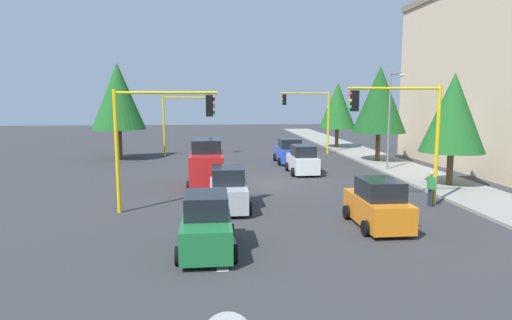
{
  "coord_description": "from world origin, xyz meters",
  "views": [
    {
      "loc": [
        26.13,
        -3.28,
        5.2
      ],
      "look_at": [
        -1.97,
        -0.45,
        1.2
      ],
      "focal_mm": 31.03,
      "sensor_mm": 36.0,
      "label": 1
    }
  ],
  "objects_px": {
    "traffic_signal_near_right": "(158,126)",
    "traffic_signal_far_left": "(309,110)",
    "traffic_signal_near_left": "(402,121)",
    "car_white": "(303,161)",
    "delivery_van_red": "(207,165)",
    "car_silver": "(228,190)",
    "tree_opposite_side": "(118,96)",
    "tree_roadside_near": "(453,113)",
    "car_green": "(207,226)",
    "tree_roadside_far": "(338,106)",
    "street_lamp_curbside": "(392,110)",
    "traffic_signal_far_right": "(185,113)",
    "pedestrian_crossing": "(431,188)",
    "tree_roadside_mid": "(380,100)",
    "car_orange": "(378,205)",
    "car_blue": "(289,152)"
  },
  "relations": [
    {
      "from": "traffic_signal_near_right",
      "to": "traffic_signal_far_left",
      "type": "bearing_deg",
      "value": 150.35
    },
    {
      "from": "traffic_signal_near_left",
      "to": "car_white",
      "type": "bearing_deg",
      "value": -163.66
    },
    {
      "from": "traffic_signal_far_left",
      "to": "car_white",
      "type": "height_order",
      "value": "traffic_signal_far_left"
    },
    {
      "from": "delivery_van_red",
      "to": "traffic_signal_near_right",
      "type": "bearing_deg",
      "value": -20.12
    },
    {
      "from": "car_silver",
      "to": "traffic_signal_near_left",
      "type": "bearing_deg",
      "value": 88.85
    },
    {
      "from": "tree_opposite_side",
      "to": "tree_roadside_near",
      "type": "bearing_deg",
      "value": 56.93
    },
    {
      "from": "tree_roadside_near",
      "to": "car_green",
      "type": "relative_size",
      "value": 1.78
    },
    {
      "from": "tree_roadside_far",
      "to": "tree_roadside_near",
      "type": "bearing_deg",
      "value": 2.86
    },
    {
      "from": "traffic_signal_near_left",
      "to": "street_lamp_curbside",
      "type": "xyz_separation_m",
      "value": [
        -9.61,
        3.49,
        0.27
      ]
    },
    {
      "from": "traffic_signal_near_left",
      "to": "car_green",
      "type": "height_order",
      "value": "traffic_signal_near_left"
    },
    {
      "from": "traffic_signal_far_right",
      "to": "pedestrian_crossing",
      "type": "height_order",
      "value": "traffic_signal_far_right"
    },
    {
      "from": "traffic_signal_far_right",
      "to": "tree_opposite_side",
      "type": "xyz_separation_m",
      "value": [
        2.0,
        -5.35,
        1.5
      ]
    },
    {
      "from": "delivery_van_red",
      "to": "tree_roadside_far",
      "type": "bearing_deg",
      "value": 144.4
    },
    {
      "from": "car_green",
      "to": "traffic_signal_far_right",
      "type": "bearing_deg",
      "value": -175.17
    },
    {
      "from": "tree_roadside_mid",
      "to": "car_green",
      "type": "height_order",
      "value": "tree_roadside_mid"
    },
    {
      "from": "tree_roadside_mid",
      "to": "tree_opposite_side",
      "type": "height_order",
      "value": "tree_opposite_side"
    },
    {
      "from": "traffic_signal_far_left",
      "to": "tree_roadside_far",
      "type": "height_order",
      "value": "tree_roadside_far"
    },
    {
      "from": "traffic_signal_far_right",
      "to": "tree_roadside_mid",
      "type": "relative_size",
      "value": 0.7
    },
    {
      "from": "tree_roadside_near",
      "to": "car_orange",
      "type": "bearing_deg",
      "value": -44.26
    },
    {
      "from": "delivery_van_red",
      "to": "street_lamp_curbside",
      "type": "bearing_deg",
      "value": 106.92
    },
    {
      "from": "street_lamp_curbside",
      "to": "car_silver",
      "type": "xyz_separation_m",
      "value": [
        9.45,
        -11.75,
        -3.45
      ]
    },
    {
      "from": "traffic_signal_far_left",
      "to": "street_lamp_curbside",
      "type": "height_order",
      "value": "street_lamp_curbside"
    },
    {
      "from": "tree_roadside_far",
      "to": "car_orange",
      "type": "relative_size",
      "value": 1.76
    },
    {
      "from": "delivery_van_red",
      "to": "car_green",
      "type": "bearing_deg",
      "value": 0.48
    },
    {
      "from": "traffic_signal_near_right",
      "to": "car_green",
      "type": "height_order",
      "value": "traffic_signal_near_right"
    },
    {
      "from": "street_lamp_curbside",
      "to": "tree_roadside_far",
      "type": "height_order",
      "value": "street_lamp_curbside"
    },
    {
      "from": "traffic_signal_far_left",
      "to": "car_blue",
      "type": "distance_m",
      "value": 6.93
    },
    {
      "from": "tree_roadside_mid",
      "to": "tree_roadside_near",
      "type": "relative_size",
      "value": 1.16
    },
    {
      "from": "traffic_signal_near_left",
      "to": "tree_opposite_side",
      "type": "height_order",
      "value": "tree_opposite_side"
    },
    {
      "from": "tree_roadside_near",
      "to": "tree_roadside_far",
      "type": "height_order",
      "value": "tree_roadside_far"
    },
    {
      "from": "tree_roadside_far",
      "to": "car_silver",
      "type": "distance_m",
      "value": 26.94
    },
    {
      "from": "traffic_signal_near_left",
      "to": "tree_roadside_far",
      "type": "bearing_deg",
      "value": 171.03
    },
    {
      "from": "tree_roadside_mid",
      "to": "pedestrian_crossing",
      "type": "bearing_deg",
      "value": -11.16
    },
    {
      "from": "street_lamp_curbside",
      "to": "car_green",
      "type": "relative_size",
      "value": 1.88
    },
    {
      "from": "street_lamp_curbside",
      "to": "tree_opposite_side",
      "type": "distance_m",
      "value": 21.89
    },
    {
      "from": "tree_opposite_side",
      "to": "delivery_van_red",
      "type": "relative_size",
      "value": 1.68
    },
    {
      "from": "traffic_signal_near_left",
      "to": "car_blue",
      "type": "bearing_deg",
      "value": -168.92
    },
    {
      "from": "traffic_signal_near_right",
      "to": "car_white",
      "type": "height_order",
      "value": "traffic_signal_near_right"
    },
    {
      "from": "tree_opposite_side",
      "to": "pedestrian_crossing",
      "type": "relative_size",
      "value": 4.75
    },
    {
      "from": "traffic_signal_near_right",
      "to": "tree_roadside_mid",
      "type": "distance_m",
      "value": 21.05
    },
    {
      "from": "traffic_signal_near_right",
      "to": "pedestrian_crossing",
      "type": "xyz_separation_m",
      "value": [
        0.25,
        12.87,
        -3.03
      ]
    },
    {
      "from": "car_white",
      "to": "car_orange",
      "type": "height_order",
      "value": "same"
    },
    {
      "from": "traffic_signal_near_right",
      "to": "traffic_signal_far_right",
      "type": "xyz_separation_m",
      "value": [
        -20.0,
        0.03,
        -0.14
      ]
    },
    {
      "from": "street_lamp_curbside",
      "to": "car_orange",
      "type": "bearing_deg",
      "value": -24.29
    },
    {
      "from": "traffic_signal_near_left",
      "to": "car_orange",
      "type": "bearing_deg",
      "value": -35.26
    },
    {
      "from": "tree_roadside_near",
      "to": "car_silver",
      "type": "bearing_deg",
      "value": -73.63
    },
    {
      "from": "traffic_signal_far_left",
      "to": "car_white",
      "type": "distance_m",
      "value": 11.33
    },
    {
      "from": "traffic_signal_near_left",
      "to": "pedestrian_crossing",
      "type": "relative_size",
      "value": 3.4
    },
    {
      "from": "car_silver",
      "to": "car_blue",
      "type": "xyz_separation_m",
      "value": [
        -14.36,
        5.42,
        0.0
      ]
    },
    {
      "from": "traffic_signal_near_right",
      "to": "street_lamp_curbside",
      "type": "distance_m",
      "value": 17.72
    }
  ]
}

